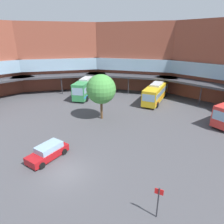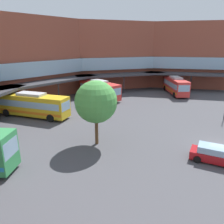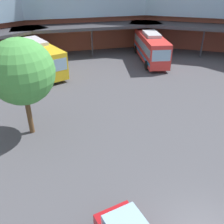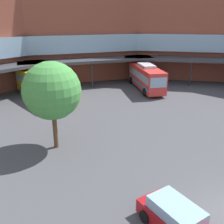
{
  "view_description": "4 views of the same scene",
  "coord_description": "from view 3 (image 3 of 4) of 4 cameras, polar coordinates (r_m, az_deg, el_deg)",
  "views": [
    {
      "loc": [
        11.36,
        -10.33,
        11.96
      ],
      "look_at": [
        -2.4,
        11.99,
        1.71
      ],
      "focal_mm": 30.74,
      "sensor_mm": 36.0,
      "label": 1
    },
    {
      "loc": [
        -23.77,
        1.7,
        10.6
      ],
      "look_at": [
        2.6,
        14.05,
        1.34
      ],
      "focal_mm": 35.23,
      "sensor_mm": 36.0,
      "label": 2
    },
    {
      "loc": [
        -7.28,
        -4.15,
        10.61
      ],
      "look_at": [
        0.88,
        10.13,
        1.32
      ],
      "focal_mm": 40.62,
      "sensor_mm": 36.0,
      "label": 3
    },
    {
      "loc": [
        -11.7,
        -5.56,
        9.99
      ],
      "look_at": [
        0.36,
        11.74,
        2.21
      ],
      "focal_mm": 41.62,
      "sensor_mm": 36.0,
      "label": 4
    }
  ],
  "objects": [
    {
      "name": "station_building",
      "position": [
        27.01,
        -14.95,
        21.54
      ],
      "size": [
        77.87,
        42.59,
        15.15
      ],
      "color": "brown",
      "rests_on": "ground"
    },
    {
      "name": "bus_3",
      "position": [
        34.31,
        8.7,
        14.33
      ],
      "size": [
        6.33,
        10.25,
        3.65
      ],
      "rotation": [
        0.0,
        0.0,
        4.3
      ],
      "color": "red",
      "rests_on": "ground"
    },
    {
      "name": "bus_4",
      "position": [
        31.73,
        -16.65,
        12.18
      ],
      "size": [
        3.75,
        11.53,
        3.61
      ],
      "rotation": [
        0.0,
        0.0,
        4.82
      ],
      "color": "gold",
      "rests_on": "ground"
    },
    {
      "name": "plaza_tree",
      "position": [
        17.86,
        -19.72,
        8.45
      ],
      "size": [
        4.44,
        4.44,
        6.95
      ],
      "color": "brown",
      "rests_on": "ground"
    }
  ]
}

